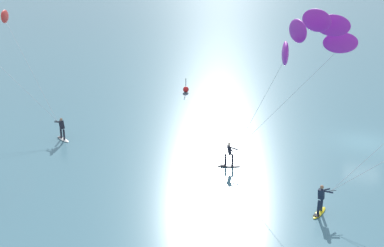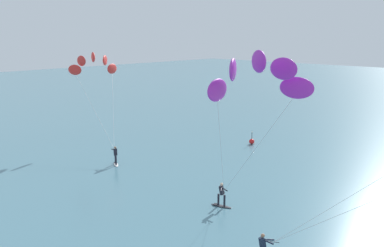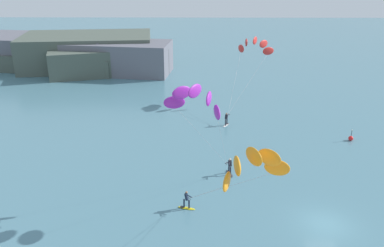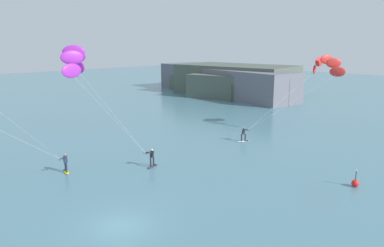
{
  "view_description": "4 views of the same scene",
  "coord_description": "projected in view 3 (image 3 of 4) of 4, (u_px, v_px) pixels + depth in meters",
  "views": [
    {
      "loc": [
        -35.4,
        1.05,
        13.83
      ],
      "look_at": [
        -9.6,
        9.87,
        3.67
      ],
      "focal_mm": 46.82,
      "sensor_mm": 36.0,
      "label": 1
    },
    {
      "loc": [
        -27.2,
        -8.47,
        11.4
      ],
      "look_at": [
        -8.91,
        9.18,
        5.88
      ],
      "focal_mm": 38.89,
      "sensor_mm": 36.0,
      "label": 2
    },
    {
      "loc": [
        -10.34,
        -27.84,
        19.87
      ],
      "look_at": [
        -10.73,
        9.44,
        4.84
      ],
      "focal_mm": 38.98,
      "sensor_mm": 36.0,
      "label": 3
    },
    {
      "loc": [
        17.61,
        -11.35,
        10.86
      ],
      "look_at": [
        -5.92,
        12.14,
        3.52
      ],
      "focal_mm": 34.6,
      "sensor_mm": 36.0,
      "label": 4
    }
  ],
  "objects": [
    {
      "name": "kitesurfer_mid_water",
      "position": [
        197.0,
        103.0,
        33.06
      ],
      "size": [
        6.38,
        7.84,
        10.63
      ],
      "color": "#333338",
      "rests_on": "ground"
    },
    {
      "name": "ground_plane",
      "position": [
        325.0,
        225.0,
        33.15
      ],
      "size": [
        240.0,
        240.0,
        0.0
      ],
      "primitive_type": "plane",
      "color": "slate"
    },
    {
      "name": "kitesurfer_nearshore",
      "position": [
        249.0,
        168.0,
        25.38
      ],
      "size": [
        7.43,
        9.86,
        9.36
      ],
      "color": "yellow",
      "rests_on": "ground"
    },
    {
      "name": "marker_buoy",
      "position": [
        351.0,
        138.0,
        48.14
      ],
      "size": [
        0.56,
        0.56,
        1.38
      ],
      "color": "red",
      "rests_on": "ground"
    },
    {
      "name": "distant_headland",
      "position": [
        80.0,
        54.0,
        78.04
      ],
      "size": [
        37.21,
        18.77,
        6.19
      ],
      "color": "#4C564C",
      "rests_on": "ground"
    },
    {
      "name": "kitesurfer_far_out",
      "position": [
        254.0,
        48.0,
        58.09
      ],
      "size": [
        7.58,
        12.04,
        9.45
      ],
      "color": "white",
      "rests_on": "ground"
    }
  ]
}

